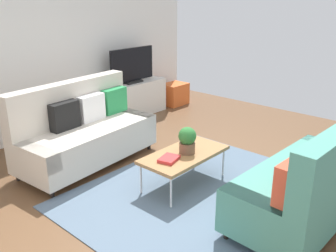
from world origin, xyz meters
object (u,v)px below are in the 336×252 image
at_px(vase_0, 106,83).
at_px(tv, 132,66).
at_px(couch_green, 313,181).
at_px(tv_console, 133,99).
at_px(table_book_0, 169,159).
at_px(bottle_0, 115,81).
at_px(potted_plant, 187,140).
at_px(coffee_table, 184,155).
at_px(storage_trunk, 174,94).
at_px(couch_beige, 84,131).

bearing_deg(vase_0, tv, -6.88).
relative_size(couch_green, tv_console, 1.38).
relative_size(table_book_0, bottle_0, 1.06).
bearing_deg(vase_0, tv_console, -4.93).
xyz_separation_m(couch_green, potted_plant, (-0.25, 1.40, 0.14)).
bearing_deg(couch_green, tv, 75.03).
relative_size(coffee_table, bottle_0, 4.87).
relative_size(storage_trunk, bottle_0, 2.30).
xyz_separation_m(storage_trunk, potted_plant, (-2.54, -2.39, 0.37)).
bearing_deg(couch_beige, coffee_table, 100.42).
bearing_deg(couch_green, bottle_0, 80.99).
distance_m(tv_console, tv, 0.63).
distance_m(couch_green, tv, 4.08).
bearing_deg(storage_trunk, bottle_0, 177.76).
distance_m(couch_green, storage_trunk, 4.43).
bearing_deg(tv_console, bottle_0, -174.72).
distance_m(tv, storage_trunk, 1.32).
height_order(couch_beige, coffee_table, couch_beige).
xyz_separation_m(vase_0, bottle_0, (0.15, -0.09, 0.02)).
distance_m(couch_beige, storage_trunk, 3.12).
bearing_deg(vase_0, storage_trunk, -5.10).
relative_size(tv, table_book_0, 4.17).
bearing_deg(potted_plant, bottle_0, 67.73).
xyz_separation_m(couch_beige, table_book_0, (0.12, -1.43, -0.01)).
bearing_deg(table_book_0, vase_0, 65.29).
xyz_separation_m(storage_trunk, vase_0, (-1.68, 0.15, 0.51)).
distance_m(couch_beige, coffee_table, 1.48).
bearing_deg(coffee_table, tv, 59.15).
distance_m(tv, potted_plant, 2.88).
height_order(tv_console, tv, tv).
xyz_separation_m(tv_console, table_book_0, (-1.74, -2.48, 0.12)).
height_order(storage_trunk, potted_plant, potted_plant).
xyz_separation_m(table_book_0, bottle_0, (1.31, 2.44, 0.31)).
distance_m(tv_console, table_book_0, 3.03).
xyz_separation_m(couch_green, bottle_0, (0.75, 3.85, 0.31)).
xyz_separation_m(couch_green, storage_trunk, (2.29, 3.79, -0.23)).
relative_size(tv, vase_0, 5.48).
relative_size(potted_plant, vase_0, 1.75).
xyz_separation_m(couch_green, tv, (1.19, 3.87, 0.51)).
distance_m(tv, table_book_0, 3.05).
relative_size(couch_beige, coffee_table, 1.79).
xyz_separation_m(storage_trunk, bottle_0, (-1.53, 0.06, 0.53)).
height_order(coffee_table, vase_0, vase_0).
height_order(coffee_table, bottle_0, bottle_0).
distance_m(coffee_table, potted_plant, 0.20).
bearing_deg(coffee_table, couch_beige, 105.46).
height_order(couch_green, coffee_table, couch_green).
distance_m(vase_0, bottle_0, 0.17).
bearing_deg(tv, storage_trunk, -4.16).
distance_m(couch_beige, tv_console, 2.14).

